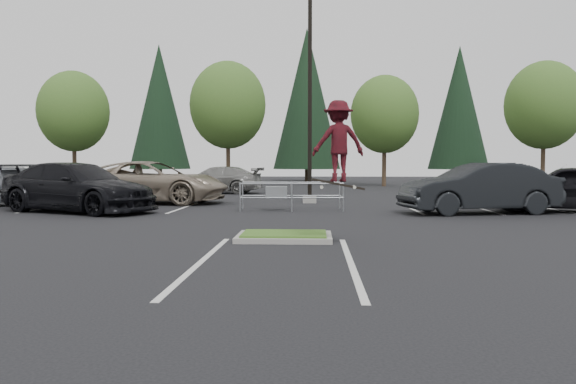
{
  "coord_description": "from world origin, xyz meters",
  "views": [
    {
      "loc": [
        0.69,
        -13.0,
        1.8
      ],
      "look_at": [
        0.02,
        1.5,
        1.03
      ],
      "focal_mm": 35.0,
      "sensor_mm": 36.0,
      "label": 1
    }
  ],
  "objects_px": {
    "car_r_charc": "(479,188)",
    "light_pole": "(310,100)",
    "conif_a": "(160,107)",
    "car_r_black": "(570,188)",
    "conif_c": "(459,108)",
    "car_l_grey": "(16,185)",
    "car_l_black": "(75,187)",
    "skateboarder": "(338,142)",
    "decid_d": "(544,108)",
    "car_far_silver": "(217,180)",
    "decid_b": "(228,108)",
    "decid_a": "(74,114)",
    "car_l_tan": "(152,182)",
    "decid_c": "(384,117)",
    "conif_b": "(307,99)",
    "cart_corral": "(280,192)"
  },
  "relations": [
    {
      "from": "conif_c",
      "to": "skateboarder",
      "type": "distance_m",
      "value": 42.72
    },
    {
      "from": "car_l_tan",
      "to": "decid_b",
      "type": "bearing_deg",
      "value": 5.71
    },
    {
      "from": "conif_b",
      "to": "car_l_tan",
      "type": "relative_size",
      "value": 2.16
    },
    {
      "from": "decid_c",
      "to": "car_l_grey",
      "type": "relative_size",
      "value": 1.63
    },
    {
      "from": "skateboarder",
      "to": "car_l_grey",
      "type": "relative_size",
      "value": 0.37
    },
    {
      "from": "conif_b",
      "to": "car_l_tan",
      "type": "height_order",
      "value": "conif_b"
    },
    {
      "from": "conif_c",
      "to": "car_l_tan",
      "type": "distance_m",
      "value": 35.2
    },
    {
      "from": "car_l_grey",
      "to": "car_r_black",
      "type": "relative_size",
      "value": 1.01
    },
    {
      "from": "conif_b",
      "to": "conif_c",
      "type": "height_order",
      "value": "conif_b"
    },
    {
      "from": "light_pole",
      "to": "conif_b",
      "type": "distance_m",
      "value": 28.69
    },
    {
      "from": "conif_c",
      "to": "car_l_grey",
      "type": "relative_size",
      "value": 2.43
    },
    {
      "from": "decid_b",
      "to": "car_far_silver",
      "type": "height_order",
      "value": "decid_b"
    },
    {
      "from": "car_l_black",
      "to": "car_r_black",
      "type": "bearing_deg",
      "value": -63.79
    },
    {
      "from": "light_pole",
      "to": "car_r_black",
      "type": "height_order",
      "value": "light_pole"
    },
    {
      "from": "light_pole",
      "to": "car_far_silver",
      "type": "height_order",
      "value": "light_pole"
    },
    {
      "from": "cart_corral",
      "to": "skateboarder",
      "type": "xyz_separation_m",
      "value": [
        1.79,
        -8.97,
        1.56
      ]
    },
    {
      "from": "cart_corral",
      "to": "car_l_grey",
      "type": "height_order",
      "value": "car_l_grey"
    },
    {
      "from": "conif_b",
      "to": "car_far_silver",
      "type": "bearing_deg",
      "value": -103.52
    },
    {
      "from": "car_l_grey",
      "to": "car_l_tan",
      "type": "bearing_deg",
      "value": -89.41
    },
    {
      "from": "decid_a",
      "to": "decid_d",
      "type": "height_order",
      "value": "decid_d"
    },
    {
      "from": "conif_a",
      "to": "car_r_black",
      "type": "bearing_deg",
      "value": -53.29
    },
    {
      "from": "car_l_black",
      "to": "car_r_black",
      "type": "distance_m",
      "value": 18.02
    },
    {
      "from": "conif_c",
      "to": "car_l_tan",
      "type": "relative_size",
      "value": 1.87
    },
    {
      "from": "skateboarder",
      "to": "car_r_black",
      "type": "distance_m",
      "value": 12.53
    },
    {
      "from": "decid_b",
      "to": "decid_d",
      "type": "xyz_separation_m",
      "value": [
        24.0,
        -0.2,
        -0.13
      ]
    },
    {
      "from": "skateboarder",
      "to": "conif_c",
      "type": "bearing_deg",
      "value": -120.5
    },
    {
      "from": "car_l_black",
      "to": "car_r_charc",
      "type": "height_order",
      "value": "car_l_black"
    },
    {
      "from": "skateboarder",
      "to": "car_far_silver",
      "type": "distance_m",
      "value": 21.67
    },
    {
      "from": "car_l_black",
      "to": "car_l_grey",
      "type": "relative_size",
      "value": 1.21
    },
    {
      "from": "car_l_tan",
      "to": "decid_d",
      "type": "bearing_deg",
      "value": -45.25
    },
    {
      "from": "decid_b",
      "to": "car_r_black",
      "type": "bearing_deg",
      "value": -54.83
    },
    {
      "from": "decid_c",
      "to": "car_l_grey",
      "type": "height_order",
      "value": "decid_c"
    },
    {
      "from": "car_r_charc",
      "to": "light_pole",
      "type": "bearing_deg",
      "value": -141.53
    },
    {
      "from": "car_l_black",
      "to": "car_far_silver",
      "type": "distance_m",
      "value": 13.06
    },
    {
      "from": "decid_d",
      "to": "car_r_charc",
      "type": "bearing_deg",
      "value": -116.22
    },
    {
      "from": "decid_d",
      "to": "car_l_grey",
      "type": "height_order",
      "value": "decid_d"
    },
    {
      "from": "car_l_grey",
      "to": "conif_c",
      "type": "bearing_deg",
      "value": -57.18
    },
    {
      "from": "conif_c",
      "to": "car_l_grey",
      "type": "bearing_deg",
      "value": -131.09
    },
    {
      "from": "car_r_charc",
      "to": "car_l_grey",
      "type": "bearing_deg",
      "value": -110.75
    },
    {
      "from": "decid_d",
      "to": "car_l_black",
      "type": "distance_m",
      "value": 35.29
    },
    {
      "from": "conif_c",
      "to": "car_r_black",
      "type": "height_order",
      "value": "conif_c"
    },
    {
      "from": "decid_b",
      "to": "decid_c",
      "type": "xyz_separation_m",
      "value": [
        12.0,
        -0.7,
        -0.79
      ]
    },
    {
      "from": "conif_a",
      "to": "skateboarder",
      "type": "height_order",
      "value": "conif_a"
    },
    {
      "from": "light_pole",
      "to": "conif_c",
      "type": "height_order",
      "value": "conif_c"
    },
    {
      "from": "decid_a",
      "to": "conif_c",
      "type": "height_order",
      "value": "conif_c"
    },
    {
      "from": "light_pole",
      "to": "car_r_black",
      "type": "bearing_deg",
      "value": -23.79
    },
    {
      "from": "car_l_black",
      "to": "light_pole",
      "type": "bearing_deg",
      "value": -35.91
    },
    {
      "from": "car_l_grey",
      "to": "car_r_black",
      "type": "distance_m",
      "value": 21.9
    },
    {
      "from": "light_pole",
      "to": "decid_a",
      "type": "distance_m",
      "value": 25.86
    },
    {
      "from": "conif_a",
      "to": "car_far_silver",
      "type": "xyz_separation_m",
      "value": [
        9.0,
        -20.29,
        -6.31
      ]
    }
  ]
}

